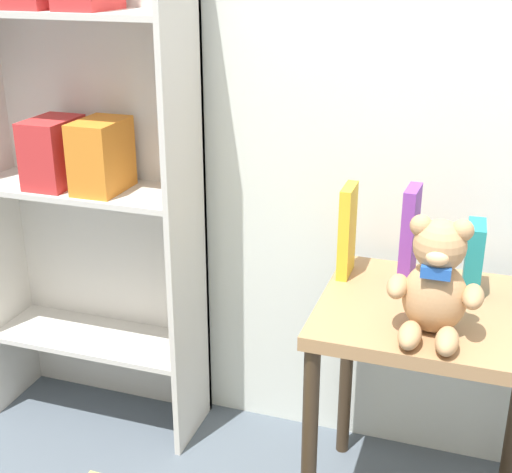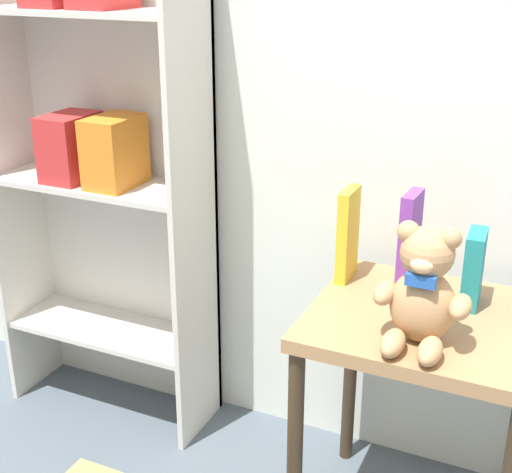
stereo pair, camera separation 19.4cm
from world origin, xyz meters
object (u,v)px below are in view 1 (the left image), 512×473
object	(u,v)px
book_standing_purple	(409,237)
book_standing_teal	(474,259)
display_table	(429,345)
book_standing_yellow	(347,231)
teddy_bear	(436,283)
bookshelf_side	(86,151)

from	to	relation	value
book_standing_purple	book_standing_teal	size ratio (longest dim) A/B	1.39
display_table	book_standing_teal	size ratio (longest dim) A/B	3.46
book_standing_yellow	book_standing_teal	distance (m)	0.34
book_standing_purple	teddy_bear	bearing A→B (deg)	-67.25
bookshelf_side	display_table	world-z (taller)	bookshelf_side
book_standing_teal	bookshelf_side	bearing A→B (deg)	172.71
bookshelf_side	book_standing_teal	bearing A→B (deg)	-4.57
display_table	book_standing_teal	distance (m)	0.25
display_table	book_standing_purple	distance (m)	0.29
book_standing_yellow	book_standing_purple	xyz separation A→B (m)	(0.17, -0.01, 0.01)
teddy_bear	book_standing_purple	world-z (taller)	teddy_bear
display_table	book_standing_yellow	xyz separation A→B (m)	(-0.25, 0.13, 0.24)
display_table	book_standing_yellow	world-z (taller)	book_standing_yellow
bookshelf_side	book_standing_teal	world-z (taller)	bookshelf_side
book_standing_teal	display_table	bearing A→B (deg)	-130.66
book_standing_yellow	book_standing_purple	size ratio (longest dim) A/B	0.94
book_standing_yellow	book_standing_purple	world-z (taller)	book_standing_purple
bookshelf_side	display_table	size ratio (longest dim) A/B	2.44
display_table	teddy_bear	world-z (taller)	teddy_bear
book_standing_yellow	book_standing_teal	world-z (taller)	book_standing_yellow
teddy_bear	book_standing_yellow	distance (m)	0.37
teddy_bear	bookshelf_side	bearing A→B (deg)	162.95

